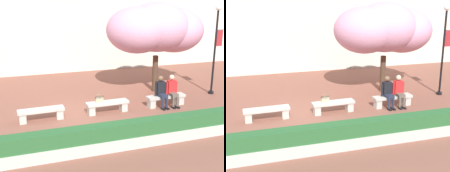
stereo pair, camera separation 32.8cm
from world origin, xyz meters
TOP-DOWN VIEW (x-y plane):
  - ground_plane at (0.00, 0.00)m, footprint 100.00×100.00m
  - building_facade at (0.00, 9.21)m, footprint 28.00×4.00m
  - stone_bench_near_west at (-1.27, 0.00)m, footprint 1.67×0.46m
  - stone_bench_center at (1.27, -0.00)m, footprint 1.67×0.46m
  - stone_bench_near_east at (3.80, 0.00)m, footprint 1.67×0.46m
  - person_seated_left at (3.54, -0.05)m, footprint 0.51×0.70m
  - person_seated_right at (4.05, -0.05)m, footprint 0.51×0.69m
  - handbag at (0.94, 0.02)m, footprint 0.30×0.15m
  - cherry_tree_main at (4.33, 2.14)m, footprint 4.79×3.12m
  - lamp_post_with_banner at (6.63, 0.82)m, footprint 0.54×0.28m
  - planter_hedge_foreground at (0.00, -2.94)m, footprint 13.76×0.50m

SIDE VIEW (x-z plane):
  - ground_plane at x=0.00m, z-range 0.00..0.00m
  - stone_bench_near_west at x=-1.27m, z-range 0.07..0.52m
  - stone_bench_center at x=1.27m, z-range 0.07..0.52m
  - stone_bench_near_east at x=3.80m, z-range 0.07..0.52m
  - planter_hedge_foreground at x=0.00m, z-range -0.01..0.79m
  - handbag at x=0.94m, z-range 0.41..0.75m
  - person_seated_left at x=3.54m, z-range 0.05..1.34m
  - person_seated_right at x=4.05m, z-range 0.05..1.34m
  - lamp_post_with_banner at x=6.63m, z-range 0.41..4.46m
  - cherry_tree_main at x=4.33m, z-range 0.86..5.01m
  - building_facade at x=0.00m, z-range 0.00..8.36m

